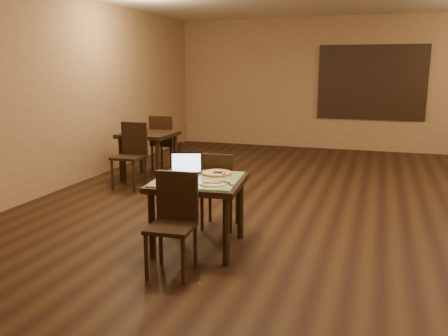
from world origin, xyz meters
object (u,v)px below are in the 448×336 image
(chair_main_near, at_px, (174,217))
(chair_main_far, at_px, (218,187))
(laptop, at_px, (184,170))
(other_table_b_chair_near, at_px, (131,151))
(tiled_table, at_px, (198,188))
(other_table_b_chair_far, at_px, (164,140))
(other_table_b, at_px, (149,141))
(pizza_pan, at_px, (217,174))

(chair_main_near, xyz_separation_m, chair_main_far, (0.01, 1.24, -0.01))
(laptop, distance_m, other_table_b_chair_near, 2.69)
(tiled_table, height_order, chair_main_far, chair_main_far)
(other_table_b_chair_far, bearing_deg, chair_main_far, 127.10)
(other_table_b, xyz_separation_m, other_table_b_chair_near, (0.00, -0.60, -0.08))
(chair_main_far, distance_m, pizza_pan, 0.46)
(laptop, xyz_separation_m, other_table_b, (-1.77, 2.61, -0.16))
(laptop, distance_m, other_table_b_chair_far, 3.68)
(chair_main_far, xyz_separation_m, other_table_b_chair_near, (-1.97, 1.50, 0.06))
(tiled_table, bearing_deg, chair_main_far, 83.66)
(tiled_table, relative_size, laptop, 2.52)
(laptop, bearing_deg, chair_main_far, 49.08)
(chair_main_far, height_order, other_table_b_chair_far, other_table_b_chair_far)
(pizza_pan, bearing_deg, other_table_b_chair_near, 138.06)
(laptop, xyz_separation_m, other_table_b_chair_far, (-1.77, 3.21, -0.24))
(other_table_b, relative_size, other_table_b_chair_near, 0.84)
(other_table_b, height_order, other_table_b_chair_far, other_table_b_chair_far)
(pizza_pan, distance_m, other_table_b_chair_near, 2.81)
(chair_main_far, height_order, other_table_b, chair_main_far)
(chair_main_near, distance_m, pizza_pan, 0.90)
(other_table_b_chair_near, distance_m, other_table_b_chair_far, 1.20)
(chair_main_far, relative_size, other_table_b_chair_far, 0.90)
(tiled_table, relative_size, chair_main_far, 1.08)
(laptop, bearing_deg, other_table_b_chair_near, 112.20)
(chair_main_far, relative_size, laptop, 2.33)
(tiled_table, height_order, chair_main_near, chair_main_near)
(tiled_table, height_order, pizza_pan, pizza_pan)
(tiled_table, relative_size, other_table_b, 1.17)
(chair_main_near, height_order, other_table_b_chair_far, other_table_b_chair_far)
(tiled_table, relative_size, other_table_b_chair_far, 0.98)
(other_table_b, height_order, other_table_b_chair_near, other_table_b_chair_near)
(tiled_table, xyz_separation_m, other_table_b_chair_near, (-1.97, 2.12, -0.08))
(chair_main_far, distance_m, other_table_b, 2.89)
(chair_main_near, xyz_separation_m, other_table_b, (-1.96, 3.33, 0.13))
(chair_main_far, xyz_separation_m, other_table_b, (-1.98, 2.10, 0.14))
(pizza_pan, relative_size, other_table_b_chair_near, 0.33)
(other_table_b_chair_near, bearing_deg, tiled_table, -46.18)
(chair_main_near, xyz_separation_m, pizza_pan, (0.13, 0.86, 0.23))
(pizza_pan, bearing_deg, chair_main_far, 106.82)
(other_table_b, xyz_separation_m, other_table_b_chair_far, (-0.00, 0.60, -0.08))
(tiled_table, bearing_deg, other_table_b_chair_far, 114.90)
(other_table_b_chair_near, bearing_deg, other_table_b_chair_far, 91.03)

